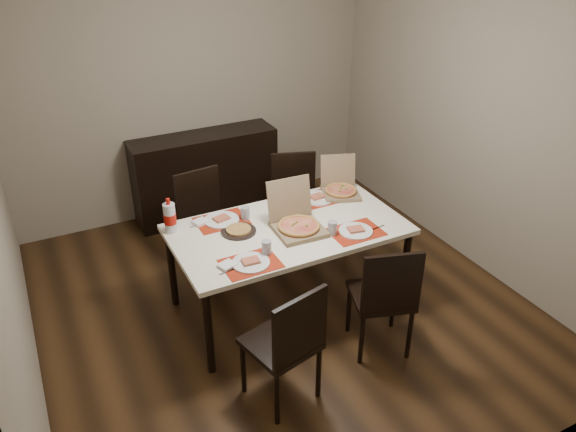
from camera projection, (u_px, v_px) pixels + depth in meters
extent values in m
cube|color=#3F2713|center=(281.00, 304.00, 4.75)|extent=(3.80, 4.00, 0.02)
cube|color=gray|center=(192.00, 90.00, 5.68)|extent=(3.80, 0.02, 2.60)
cube|color=gray|center=(477.00, 121.00, 4.87)|extent=(0.02, 4.00, 2.60)
cube|color=black|center=(206.00, 175.00, 5.91)|extent=(1.50, 0.40, 0.90)
cube|color=white|center=(288.00, 229.00, 4.38)|extent=(1.80, 1.00, 0.04)
cylinder|color=black|center=(209.00, 333.00, 3.88)|extent=(0.06, 0.06, 0.71)
cylinder|color=black|center=(405.00, 270.00, 4.55)|extent=(0.06, 0.06, 0.71)
cylinder|color=black|center=(172.00, 268.00, 4.57)|extent=(0.06, 0.06, 0.71)
cylinder|color=black|center=(347.00, 222.00, 5.23)|extent=(0.06, 0.06, 0.71)
cube|color=black|center=(281.00, 343.00, 3.65)|extent=(0.51, 0.51, 0.04)
cube|color=black|center=(300.00, 328.00, 3.40)|extent=(0.42, 0.13, 0.46)
cylinder|color=black|center=(277.00, 399.00, 3.55)|extent=(0.04, 0.04, 0.43)
cylinder|color=black|center=(319.00, 372.00, 3.75)|extent=(0.04, 0.04, 0.43)
cylinder|color=black|center=(243.00, 368.00, 3.78)|extent=(0.04, 0.04, 0.43)
cylinder|color=black|center=(284.00, 344.00, 3.99)|extent=(0.04, 0.04, 0.43)
cube|color=black|center=(381.00, 296.00, 4.09)|extent=(0.53, 0.53, 0.04)
cube|color=black|center=(392.00, 283.00, 3.81)|extent=(0.41, 0.16, 0.46)
cylinder|color=black|center=(362.00, 340.00, 4.03)|extent=(0.04, 0.04, 0.43)
cylinder|color=black|center=(409.00, 334.00, 4.08)|extent=(0.04, 0.04, 0.43)
cylinder|color=black|center=(349.00, 309.00, 4.34)|extent=(0.04, 0.04, 0.43)
cylinder|color=black|center=(393.00, 304.00, 4.39)|extent=(0.04, 0.04, 0.43)
cube|color=black|center=(209.00, 227.00, 4.96)|extent=(0.47, 0.47, 0.04)
cube|color=black|center=(198.00, 194.00, 4.98)|extent=(0.42, 0.08, 0.46)
cylinder|color=black|center=(219.00, 235.00, 5.29)|extent=(0.04, 0.04, 0.43)
cylinder|color=black|center=(184.00, 247.00, 5.12)|extent=(0.04, 0.04, 0.43)
cylinder|color=black|center=(238.00, 253.00, 5.03)|extent=(0.04, 0.04, 0.43)
cylinder|color=black|center=(202.00, 265.00, 4.86)|extent=(0.04, 0.04, 0.43)
cube|color=black|center=(296.00, 208.00, 5.28)|extent=(0.53, 0.53, 0.04)
cube|color=black|center=(293.00, 175.00, 5.32)|extent=(0.41, 0.17, 0.46)
cylinder|color=black|center=(311.00, 219.00, 5.57)|extent=(0.04, 0.04, 0.43)
cylinder|color=black|center=(275.00, 221.00, 5.53)|extent=(0.04, 0.04, 0.43)
cylinder|color=black|center=(318.00, 238.00, 5.26)|extent=(0.04, 0.04, 0.43)
cylinder|color=black|center=(280.00, 240.00, 5.22)|extent=(0.04, 0.04, 0.43)
cube|color=#AD210B|center=(251.00, 264.00, 3.92)|extent=(0.40, 0.30, 0.00)
cylinder|color=white|center=(251.00, 263.00, 3.92)|extent=(0.27, 0.27, 0.01)
cube|color=tan|center=(251.00, 261.00, 3.91)|extent=(0.13, 0.10, 0.02)
cylinder|color=#9FA1A9|center=(267.00, 248.00, 4.00)|extent=(0.07, 0.07, 0.11)
cube|color=#B2B2B7|center=(232.00, 270.00, 3.85)|extent=(0.20, 0.04, 0.00)
cube|color=white|center=(227.00, 265.00, 3.88)|extent=(0.13, 0.13, 0.02)
cube|color=#AD210B|center=(356.00, 232.00, 4.30)|extent=(0.40, 0.30, 0.00)
cylinder|color=white|center=(356.00, 231.00, 4.30)|extent=(0.26, 0.26, 0.01)
cube|color=tan|center=(356.00, 229.00, 4.29)|extent=(0.14, 0.11, 0.02)
cylinder|color=#9FA1A9|center=(332.00, 228.00, 4.25)|extent=(0.07, 0.07, 0.11)
cube|color=#B2B2B7|center=(375.00, 229.00, 4.34)|extent=(0.20, 0.04, 0.00)
cube|color=#AD210B|center=(222.00, 221.00, 4.45)|extent=(0.40, 0.30, 0.00)
cylinder|color=white|center=(222.00, 220.00, 4.45)|extent=(0.28, 0.28, 0.01)
cube|color=tan|center=(221.00, 218.00, 4.44)|extent=(0.14, 0.12, 0.02)
cylinder|color=#9FA1A9|center=(245.00, 213.00, 4.45)|extent=(0.07, 0.07, 0.11)
cube|color=#B2B2B7|center=(201.00, 224.00, 4.41)|extent=(0.20, 0.04, 0.00)
cube|color=white|center=(201.00, 222.00, 4.41)|extent=(0.13, 0.13, 0.02)
cube|color=#AD210B|center=(317.00, 199.00, 4.78)|extent=(0.40, 0.30, 0.00)
cylinder|color=white|center=(317.00, 198.00, 4.78)|extent=(0.28, 0.28, 0.01)
cube|color=tan|center=(317.00, 196.00, 4.77)|extent=(0.13, 0.10, 0.02)
cylinder|color=#9FA1A9|center=(302.00, 200.00, 4.65)|extent=(0.07, 0.07, 0.11)
cube|color=#B2B2B7|center=(334.00, 195.00, 4.84)|extent=(0.20, 0.04, 0.00)
cube|color=white|center=(298.00, 223.00, 4.40)|extent=(0.16, 0.16, 0.02)
cube|color=#786245|center=(299.00, 230.00, 4.30)|extent=(0.38, 0.38, 0.04)
cube|color=#786245|center=(289.00, 199.00, 4.35)|extent=(0.36, 0.10, 0.32)
cylinder|color=tan|center=(299.00, 226.00, 4.29)|extent=(0.32, 0.32, 0.02)
cube|color=#786245|center=(341.00, 193.00, 4.84)|extent=(0.39, 0.39, 0.03)
cube|color=#786245|center=(338.00, 170.00, 4.90)|extent=(0.31, 0.17, 0.27)
cylinder|color=tan|center=(341.00, 191.00, 4.83)|extent=(0.33, 0.33, 0.02)
cylinder|color=black|center=(239.00, 231.00, 4.30)|extent=(0.27, 0.27, 0.01)
cylinder|color=#B78846|center=(239.00, 229.00, 4.29)|extent=(0.19, 0.19, 0.02)
imported|color=white|center=(291.00, 209.00, 4.59)|extent=(0.14, 0.14, 0.03)
cylinder|color=silver|center=(170.00, 218.00, 4.25)|extent=(0.09, 0.09, 0.24)
cylinder|color=#AD1108|center=(170.00, 219.00, 4.25)|extent=(0.09, 0.09, 0.08)
cylinder|color=#AD1108|center=(168.00, 201.00, 4.18)|extent=(0.03, 0.03, 0.05)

